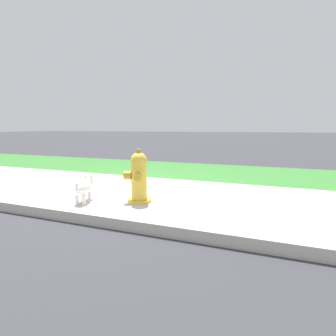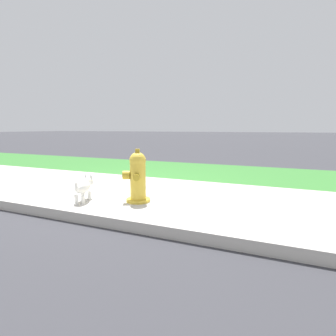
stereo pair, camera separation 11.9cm
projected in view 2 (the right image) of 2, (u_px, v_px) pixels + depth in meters
The scene contains 6 objects.
ground_plane at pixel (114, 191), 4.32m from camera, with size 120.00×120.00×0.00m, color #38383D.
sidewalk_pavement at pixel (114, 190), 4.32m from camera, with size 18.00×2.51×0.01m, color #BCB7AD.
grass_verge at pixel (171, 169), 6.59m from camera, with size 18.00×2.47×0.01m, color #387A33.
street_curb at pixel (49, 211), 3.09m from camera, with size 18.00×0.16×0.12m, color #BCB7AD.
fire_hydrant_by_grass_verge at pixel (138, 177), 3.61m from camera, with size 0.38×0.40×0.74m.
small_white_dog at pixel (84, 187), 3.65m from camera, with size 0.27×0.48×0.37m.
Camera 2 is at (2.45, -3.54, 1.03)m, focal length 28.00 mm.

